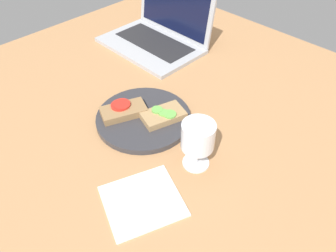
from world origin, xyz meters
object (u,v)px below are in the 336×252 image
at_px(plate, 144,118).
at_px(napkin, 143,201).
at_px(sandwich_with_cucumber, 163,115).
at_px(sandwich_with_tomato, 123,110).
at_px(laptop, 158,33).
at_px(wine_glass, 198,137).

relative_size(plate, napkin, 1.60).
height_order(sandwich_with_cucumber, sandwich_with_tomato, sandwich_with_tomato).
height_order(plate, sandwich_with_tomato, sandwich_with_tomato).
xyz_separation_m(sandwich_with_cucumber, laptop, (-0.32, 0.29, 0.01)).
bearing_deg(sandwich_with_cucumber, laptop, 137.92).
bearing_deg(wine_glass, plate, 175.94).
xyz_separation_m(plate, laptop, (-0.28, 0.32, 0.03)).
relative_size(sandwich_with_cucumber, wine_glass, 1.03).
relative_size(plate, sandwich_with_tomato, 1.91).
xyz_separation_m(sandwich_with_cucumber, sandwich_with_tomato, (-0.09, -0.06, 0.00)).
height_order(plate, laptop, laptop).
bearing_deg(sandwich_with_cucumber, sandwich_with_tomato, -144.25).
height_order(sandwich_with_tomato, napkin, sandwich_with_tomato).
height_order(wine_glass, laptop, laptop).
distance_m(wine_glass, napkin, 0.18).
xyz_separation_m(plate, sandwich_with_cucumber, (0.04, 0.03, 0.02)).
bearing_deg(plate, napkin, -42.38).
relative_size(sandwich_with_tomato, laptop, 0.38).
relative_size(sandwich_with_cucumber, napkin, 0.80).
xyz_separation_m(laptop, napkin, (0.47, -0.50, -0.04)).
bearing_deg(laptop, napkin, -46.62).
height_order(sandwich_with_cucumber, laptop, laptop).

